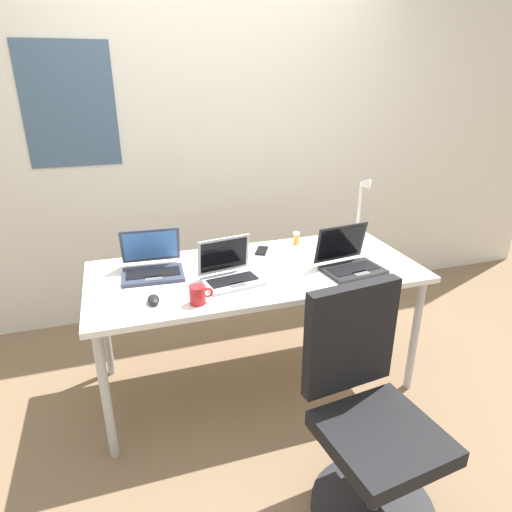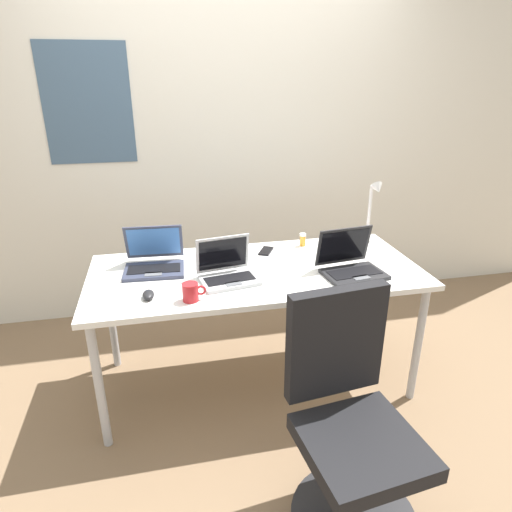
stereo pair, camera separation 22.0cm
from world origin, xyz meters
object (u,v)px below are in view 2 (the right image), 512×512
object	(u,v)px
desk_lamp	(372,212)
office_chair	(350,435)
headphones	(345,248)
pill_bottle	(303,239)
laptop_back_left	(227,272)
coffee_mug	(191,292)
laptop_mid_desk	(351,265)
book_stack	(224,250)
computer_mouse	(148,295)
cell_phone	(266,251)
laptop_front_right	(154,261)

from	to	relation	value
desk_lamp	office_chair	distance (m)	1.45
desk_lamp	headphones	distance (m)	0.31
headphones	pill_bottle	world-z (taller)	pill_bottle
laptop_back_left	coffee_mug	size ratio (longest dim) A/B	2.83
laptop_mid_desk	office_chair	xyz separation A→B (m)	(-0.30, -0.77, -0.39)
laptop_mid_desk	office_chair	size ratio (longest dim) A/B	0.36
laptop_back_left	book_stack	distance (m)	0.35
laptop_back_left	computer_mouse	distance (m)	0.42
computer_mouse	cell_phone	size ratio (longest dim) A/B	0.71
pill_bottle	coffee_mug	bearing A→B (deg)	-141.79
cell_phone	office_chair	distance (m)	1.21
desk_lamp	cell_phone	distance (m)	0.71
office_chair	book_stack	bearing A→B (deg)	105.70
laptop_back_left	office_chair	xyz separation A→B (m)	(0.36, -0.82, -0.39)
laptop_front_right	book_stack	bearing A→B (deg)	17.28
desk_lamp	coffee_mug	size ratio (longest dim) A/B	3.54
computer_mouse	pill_bottle	bearing A→B (deg)	29.15
pill_bottle	coffee_mug	world-z (taller)	coffee_mug
laptop_back_left	pill_bottle	xyz separation A→B (m)	(0.53, 0.39, -0.00)
coffee_mug	cell_phone	bearing A→B (deg)	47.12
pill_bottle	laptop_front_right	bearing A→B (deg)	-169.32
laptop_front_right	cell_phone	world-z (taller)	laptop_front_right
pill_bottle	office_chair	bearing A→B (deg)	-98.06
desk_lamp	laptop_front_right	bearing A→B (deg)	-173.55
laptop_front_right	laptop_back_left	xyz separation A→B (m)	(0.37, -0.22, -0.00)
coffee_mug	office_chair	bearing A→B (deg)	-48.20
laptop_back_left	laptop_mid_desk	bearing A→B (deg)	-4.94
laptop_mid_desk	computer_mouse	distance (m)	1.07
computer_mouse	office_chair	size ratio (longest dim) A/B	0.10
cell_phone	office_chair	size ratio (longest dim) A/B	0.14
laptop_front_right	computer_mouse	world-z (taller)	laptop_front_right
desk_lamp	book_stack	bearing A→B (deg)	-178.41
desk_lamp	laptop_back_left	distance (m)	1.05
book_stack	office_chair	bearing A→B (deg)	-74.30
pill_bottle	computer_mouse	bearing A→B (deg)	-151.33
laptop_back_left	cell_phone	size ratio (longest dim) A/B	2.35
laptop_mid_desk	book_stack	bearing A→B (deg)	147.22
desk_lamp	book_stack	world-z (taller)	desk_lamp
pill_bottle	office_chair	distance (m)	1.28
laptop_mid_desk	laptop_front_right	size ratio (longest dim) A/B	1.03
cell_phone	computer_mouse	bearing A→B (deg)	-118.36
desk_lamp	laptop_back_left	bearing A→B (deg)	-159.04
laptop_mid_desk	headphones	distance (m)	0.33
desk_lamp	laptop_back_left	world-z (taller)	desk_lamp
computer_mouse	pill_bottle	world-z (taller)	pill_bottle
cell_phone	headphones	size ratio (longest dim) A/B	0.64
desk_lamp	office_chair	world-z (taller)	desk_lamp
coffee_mug	desk_lamp	bearing A→B (deg)	25.54
book_stack	coffee_mug	distance (m)	0.59
laptop_mid_desk	pill_bottle	distance (m)	0.47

